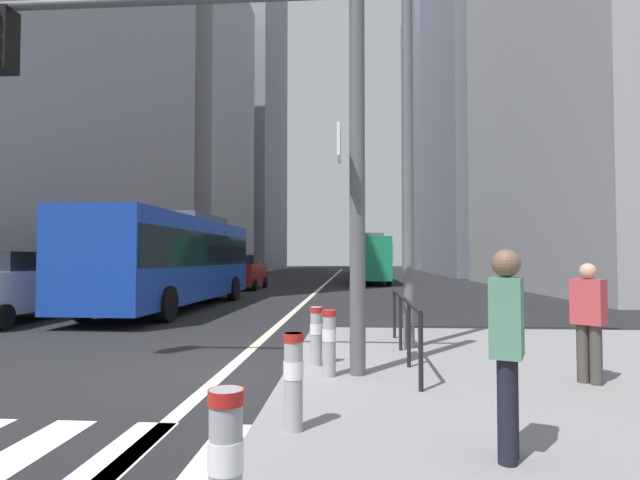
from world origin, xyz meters
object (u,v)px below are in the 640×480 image
Objects in this scene: city_bus_red_distant at (367,257)px; bollard_left at (293,376)px; street_lamp_post at (407,67)px; pedestrian_walking at (507,343)px; city_bus_blue_oncoming at (174,256)px; city_bus_red_receding at (368,257)px; car_oncoming_mid at (244,272)px; traffic_signal_gantry at (229,98)px; bollard_front at (226,467)px; car_receding_near at (361,264)px; bollard_back at (316,333)px; pedestrian_waiting at (589,317)px; bollard_right at (329,339)px; sedan_white_oncoming at (8,286)px.

bollard_left is (-1.83, -47.68, -1.18)m from city_bus_red_distant.
pedestrian_walking is at bearing -87.07° from street_lamp_post.
city_bus_blue_oncoming is at bearing 120.53° from pedestrian_walking.
city_bus_red_distant is at bearing 88.95° from city_bus_red_receding.
car_oncoming_mid is 21.56m from traffic_signal_gantry.
bollard_front is at bearing -142.12° from pedestrian_walking.
car_receding_near is 0.58× the size of street_lamp_post.
city_bus_blue_oncoming is 15.34m from bollard_front.
car_receding_near is at bearing 88.66° from bollard_back.
street_lamp_post is 4.73× the size of pedestrian_walking.
city_bus_blue_oncoming is 11.88× the size of bollard_front.
bollard_left is at bearing 86.97° from bollard_front.
city_bus_blue_oncoming and city_bus_red_receding have the same top height.
city_bus_red_distant is 12.61× the size of bollard_back.
car_oncoming_mid is 21.07m from bollard_back.
car_oncoming_mid is 0.72× the size of traffic_signal_gantry.
traffic_signal_gantry is 5.73m from pedestrian_waiting.
city_bus_red_distant is 49.78m from bollard_front.
bollard_right is at bearing -120.67° from street_lamp_post.
city_bus_red_receding is 31.39m from bollard_left.
sedan_white_oncoming is at bearing 153.23° from pedestrian_waiting.
city_bus_blue_oncoming is at bearing 111.48° from bollard_front.
bollard_front is at bearing -91.33° from car_receding_near.
sedan_white_oncoming is 15.16m from car_oncoming_mid.
city_bus_red_receding reaches higher than bollard_front.
bollard_front is 4.22m from bollard_right.
bollard_front is at bearing -93.03° from bollard_left.
car_receding_near is 57.65m from street_lamp_post.
city_bus_red_distant is 12.03× the size of bollard_front.
pedestrian_waiting is at bearing -3.13° from traffic_signal_gantry.
bollard_back is 3.88m from pedestrian_walking.
street_lamp_post is 8.70× the size of bollard_front.
traffic_signal_gantry is 3.72m from bollard_right.
sedan_white_oncoming is at bearing 136.99° from bollard_left.
bollard_left is at bearing -96.01° from bollard_right.
city_bus_red_receding is at bearing 86.92° from bollard_back.
bollard_right is at bearing -74.29° from car_oncoming_mid.
bollard_left reaches higher than bollard_right.
bollard_front is (5.60, -14.24, -1.18)m from city_bus_blue_oncoming.
city_bus_blue_oncoming is 11.12m from traffic_signal_gantry.
traffic_signal_gantry reaches higher than car_receding_near.
city_bus_red_receding is 6.93× the size of pedestrian_walking.
sedan_white_oncoming is 4.78× the size of bollard_left.
sedan_white_oncoming is 0.39× the size of city_bus_red_distant.
city_bus_red_receding reaches higher than bollard_left.
car_oncoming_mid is (0.04, 10.95, -0.85)m from city_bus_blue_oncoming.
street_lamp_post is at bearing -89.95° from city_bus_red_receding.
city_bus_blue_oncoming reaches higher than bollard_left.
car_oncoming_mid is at bearing -100.31° from car_receding_near.
bollard_back is 0.52× the size of pedestrian_walking.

